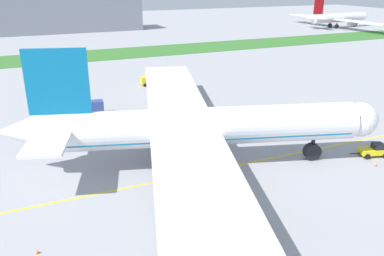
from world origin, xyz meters
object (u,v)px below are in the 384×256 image
service_truck_fuel_bowser (151,79)px  pushback_tug (374,150)px  ground_crew_wingwalker_port (170,154)px  traffic_cone_starboard_wing (376,164)px  parked_airliner_far_centre (337,18)px  traffic_cone_port_wing (37,251)px  service_truck_baggage_loader (92,108)px  airliner_foreground (195,128)px

service_truck_fuel_bowser → pushback_tug: bearing=-72.0°
ground_crew_wingwalker_port → traffic_cone_starboard_wing: size_ratio=2.79×
traffic_cone_starboard_wing → parked_airliner_far_centre: (123.75, 144.10, 5.23)m
traffic_cone_port_wing → service_truck_baggage_loader: service_truck_baggage_loader is taller
parked_airliner_far_centre → traffic_cone_port_wing: bearing=-140.1°
service_truck_baggage_loader → ground_crew_wingwalker_port: bearing=-74.9°
pushback_tug → traffic_cone_starboard_wing: size_ratio=10.83×
pushback_tug → service_truck_fuel_bowser: service_truck_fuel_bowser is taller
airliner_foreground → traffic_cone_port_wing: size_ratio=156.37×
ground_crew_wingwalker_port → parked_airliner_far_centre: bearing=40.3°
airliner_foreground → traffic_cone_starboard_wing: (25.73, -11.49, -6.03)m
ground_crew_wingwalker_port → traffic_cone_port_wing: 26.70m
traffic_cone_port_wing → traffic_cone_starboard_wing: bearing=1.2°
pushback_tug → traffic_cone_port_wing: size_ratio=10.83×
traffic_cone_port_wing → service_truck_baggage_loader: 45.62m
airliner_foreground → pushback_tug: 30.06m
airliner_foreground → parked_airliner_far_centre: bearing=41.6°
ground_crew_wingwalker_port → airliner_foreground: bearing=-54.4°
pushback_tug → service_truck_baggage_loader: bearing=134.2°
parked_airliner_far_centre → service_truck_baggage_loader: bearing=-147.5°
airliner_foreground → service_truck_baggage_loader: (-10.01, 30.93, -4.67)m
pushback_tug → parked_airliner_far_centre: 185.99m
ground_crew_wingwalker_port → service_truck_baggage_loader: size_ratio=0.31×
traffic_cone_port_wing → parked_airliner_far_centre: 226.13m
traffic_cone_starboard_wing → parked_airliner_far_centre: bearing=49.3°
service_truck_baggage_loader → parked_airliner_far_centre: bearing=32.5°
traffic_cone_port_wing → service_truck_fuel_bowser: size_ratio=0.11×
airliner_foreground → service_truck_baggage_loader: 32.84m
traffic_cone_port_wing → parked_airliner_far_centre: bearing=39.9°
airliner_foreground → pushback_tug: bearing=-16.6°
airliner_foreground → service_truck_fuel_bowser: bearing=79.3°
pushback_tug → traffic_cone_port_wing: pushback_tug is taller
ground_crew_wingwalker_port → parked_airliner_far_centre: (152.11, 128.93, 4.53)m
service_truck_fuel_bowser → traffic_cone_port_wing: bearing=-118.0°
traffic_cone_port_wing → parked_airliner_far_centre: (173.33, 145.13, 5.23)m
traffic_cone_starboard_wing → service_truck_baggage_loader: bearing=130.1°
airliner_foreground → service_truck_baggage_loader: bearing=107.9°
pushback_tug → service_truck_baggage_loader: service_truck_baggage_loader is taller
parked_airliner_far_centre → service_truck_fuel_bowser: bearing=-149.4°
service_truck_baggage_loader → airliner_foreground: bearing=-72.1°
traffic_cone_port_wing → service_truck_baggage_loader: (13.85, 43.45, 1.36)m
pushback_tug → traffic_cone_starboard_wing: 4.08m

